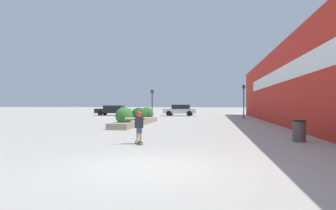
{
  "coord_description": "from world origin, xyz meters",
  "views": [
    {
      "loc": [
        1.6,
        -7.41,
        1.6
      ],
      "look_at": [
        -0.93,
        9.07,
        1.56
      ],
      "focal_mm": 32.0,
      "sensor_mm": 36.0,
      "label": 1
    }
  ],
  "objects_px": {
    "car_leftmost": "(180,110)",
    "traffic_light_right": "(244,96)",
    "car_center_left": "(322,111)",
    "skateboard": "(139,143)",
    "trash_bin": "(299,131)",
    "car_center_right": "(113,110)",
    "skateboarder": "(139,123)",
    "traffic_light_left": "(152,99)"
  },
  "relations": [
    {
      "from": "car_leftmost",
      "to": "skateboard",
      "type": "bearing_deg",
      "value": -176.81
    },
    {
      "from": "car_center_left",
      "to": "car_center_right",
      "type": "relative_size",
      "value": 0.95
    },
    {
      "from": "skateboard",
      "to": "traffic_light_right",
      "type": "bearing_deg",
      "value": 45.7
    },
    {
      "from": "car_center_right",
      "to": "traffic_light_right",
      "type": "height_order",
      "value": "traffic_light_right"
    },
    {
      "from": "traffic_light_left",
      "to": "traffic_light_right",
      "type": "distance_m",
      "value": 10.53
    },
    {
      "from": "car_center_left",
      "to": "car_center_right",
      "type": "xyz_separation_m",
      "value": [
        -26.98,
        2.52,
        -0.02
      ]
    },
    {
      "from": "skateboarder",
      "to": "trash_bin",
      "type": "height_order",
      "value": "skateboarder"
    },
    {
      "from": "car_center_left",
      "to": "traffic_light_right",
      "type": "bearing_deg",
      "value": 111.5
    },
    {
      "from": "skateboard",
      "to": "skateboarder",
      "type": "distance_m",
      "value": 0.77
    },
    {
      "from": "car_center_right",
      "to": "car_leftmost",
      "type": "bearing_deg",
      "value": -89.11
    },
    {
      "from": "trash_bin",
      "to": "car_leftmost",
      "type": "distance_m",
      "value": 28.72
    },
    {
      "from": "trash_bin",
      "to": "traffic_light_left",
      "type": "xyz_separation_m",
      "value": [
        -10.79,
        21.07,
        1.8
      ]
    },
    {
      "from": "car_center_right",
      "to": "car_center_left",
      "type": "bearing_deg",
      "value": -95.34
    },
    {
      "from": "skateboarder",
      "to": "traffic_light_right",
      "type": "xyz_separation_m",
      "value": [
        6.28,
        22.94,
        1.71
      ]
    },
    {
      "from": "skateboarder",
      "to": "car_center_right",
      "type": "xyz_separation_m",
      "value": [
        -11.23,
        29.19,
        -0.06
      ]
    },
    {
      "from": "skateboard",
      "to": "traffic_light_left",
      "type": "bearing_deg",
      "value": 71.52
    },
    {
      "from": "car_center_right",
      "to": "skateboard",
      "type": "bearing_deg",
      "value": -158.95
    },
    {
      "from": "skateboard",
      "to": "car_center_left",
      "type": "relative_size",
      "value": 0.15
    },
    {
      "from": "car_center_right",
      "to": "traffic_light_right",
      "type": "distance_m",
      "value": 18.68
    },
    {
      "from": "skateboarder",
      "to": "car_center_left",
      "type": "xyz_separation_m",
      "value": [
        15.75,
        26.67,
        -0.04
      ]
    },
    {
      "from": "car_leftmost",
      "to": "car_center_left",
      "type": "xyz_separation_m",
      "value": [
        17.38,
        -2.67,
        -0.02
      ]
    },
    {
      "from": "skateboard",
      "to": "car_center_right",
      "type": "height_order",
      "value": "car_center_right"
    },
    {
      "from": "car_leftmost",
      "to": "car_center_left",
      "type": "relative_size",
      "value": 0.98
    },
    {
      "from": "trash_bin",
      "to": "car_center_left",
      "type": "xyz_separation_m",
      "value": [
        9.21,
        24.86,
        0.34
      ]
    },
    {
      "from": "skateboard",
      "to": "trash_bin",
      "type": "xyz_separation_m",
      "value": [
        6.54,
        1.81,
        0.39
      ]
    },
    {
      "from": "car_leftmost",
      "to": "traffic_light_right",
      "type": "bearing_deg",
      "value": -128.94
    },
    {
      "from": "car_center_left",
      "to": "car_center_right",
      "type": "distance_m",
      "value": 27.1
    },
    {
      "from": "skateboarder",
      "to": "car_leftmost",
      "type": "height_order",
      "value": "car_leftmost"
    },
    {
      "from": "trash_bin",
      "to": "car_center_right",
      "type": "height_order",
      "value": "car_center_right"
    },
    {
      "from": "traffic_light_left",
      "to": "trash_bin",
      "type": "bearing_deg",
      "value": -62.89
    },
    {
      "from": "trash_bin",
      "to": "car_center_left",
      "type": "distance_m",
      "value": 26.51
    },
    {
      "from": "trash_bin",
      "to": "car_leftmost",
      "type": "height_order",
      "value": "car_leftmost"
    },
    {
      "from": "car_center_left",
      "to": "traffic_light_left",
      "type": "relative_size",
      "value": 1.38
    },
    {
      "from": "skateboarder",
      "to": "car_center_right",
      "type": "relative_size",
      "value": 0.26
    },
    {
      "from": "skateboarder",
      "to": "trash_bin",
      "type": "relative_size",
      "value": 1.34
    },
    {
      "from": "car_leftmost",
      "to": "traffic_light_left",
      "type": "height_order",
      "value": "traffic_light_left"
    },
    {
      "from": "trash_bin",
      "to": "traffic_light_left",
      "type": "distance_m",
      "value": 23.73
    },
    {
      "from": "car_center_left",
      "to": "skateboard",
      "type": "bearing_deg",
      "value": 149.43
    },
    {
      "from": "traffic_light_left",
      "to": "car_leftmost",
      "type": "bearing_deg",
      "value": 68.03
    },
    {
      "from": "trash_bin",
      "to": "traffic_light_left",
      "type": "bearing_deg",
      "value": 117.11
    },
    {
      "from": "skateboard",
      "to": "skateboarder",
      "type": "height_order",
      "value": "skateboarder"
    },
    {
      "from": "skateboard",
      "to": "car_center_left",
      "type": "height_order",
      "value": "car_center_left"
    }
  ]
}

